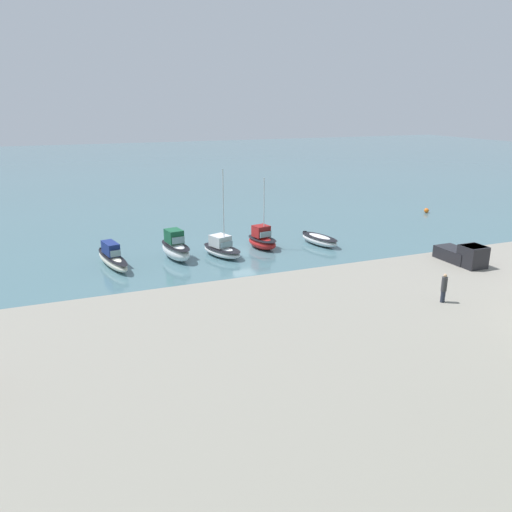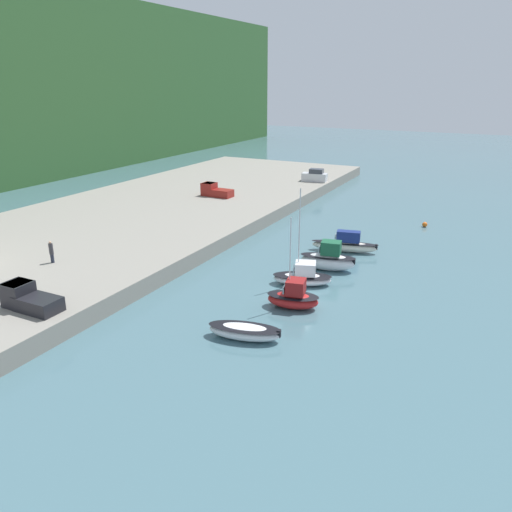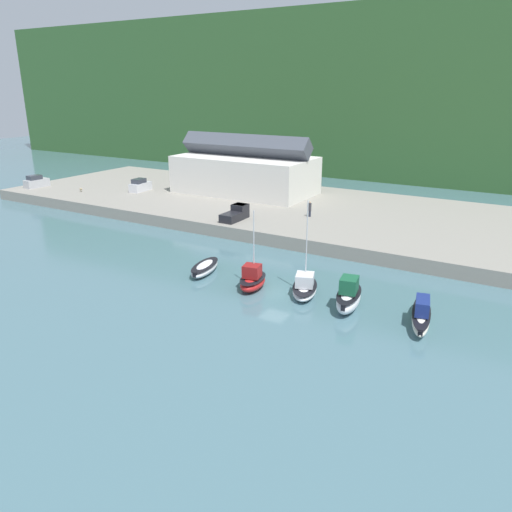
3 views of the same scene
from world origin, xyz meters
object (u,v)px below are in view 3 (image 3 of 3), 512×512
Objects in this scene: moored_boat_1 at (253,280)px; pickup_truck_1 at (236,213)px; moored_boat_2 at (305,287)px; person_on_quay at (310,209)px; parked_car_1 at (140,186)px; moored_boat_0 at (205,268)px; dog_on_quay at (81,189)px; parked_car_0 at (36,182)px; moored_boat_3 at (349,297)px; moored_boat_4 at (421,314)px.

moored_boat_1 reaches higher than pickup_truck_1.
person_on_quay is (-9.50, 21.67, 1.95)m from moored_boat_2.
parked_car_1 is at bearing 131.60° from moored_boat_2.
moored_boat_0 is 42.72m from dog_on_quay.
pickup_truck_1 is at bearing 100.25° from dog_on_quay.
parked_car_0 is (-60.55, 16.34, 1.77)m from moored_boat_2.
moored_boat_2 is 23.27m from pickup_truck_1.
parked_car_0 and parked_car_1 have the same top height.
moored_boat_0 is 1.22× the size of pickup_truck_1.
moored_boat_3 is 52.64m from parked_car_1.
parked_car_1 is at bearing 135.21° from moored_boat_1.
moored_boat_2 is 53.42m from dog_on_quay.
pickup_truck_1 reaches higher than moored_boat_4.
moored_boat_0 is at bearing -95.43° from person_on_quay.
moored_boat_3 reaches higher than moored_boat_4.
moored_boat_0 is 0.77× the size of moored_boat_4.
moored_boat_0 is at bearing 166.60° from moored_boat_4.
moored_boat_4 is 73.49m from parked_car_0.
moored_boat_3 is 2.70× the size of person_on_quay.
parked_car_1 is at bearing 138.49° from dog_on_quay.
moored_boat_2 is 10.95m from moored_boat_4.
parked_car_1 is at bearing 161.82° from pickup_truck_1.
moored_boat_3 is at bearing -57.82° from person_on_quay.
pickup_truck_1 is at bearing 119.18° from moored_boat_2.
moored_boat_0 is at bearing -69.54° from pickup_truck_1.
parked_car_0 is 0.91× the size of pickup_truck_1.
moored_boat_1 is 1.34× the size of moored_boat_3.
moored_boat_1 is 20.70m from pickup_truck_1.
moored_boat_0 is at bearing 167.46° from moored_boat_3.
person_on_quay is at bearing 109.90° from dog_on_quay.
moored_boat_0 is 51.71m from parked_car_0.
moored_boat_1 is 5.17m from moored_boat_2.
dog_on_quay is at bearing 142.92° from moored_boat_0.
parked_car_0 is at bearing 155.23° from moored_boat_3.
parked_car_0 is 43.10m from pickup_truck_1.
moored_boat_2 is 2.09× the size of parked_car_0.
moored_boat_0 is at bearing -14.07° from parked_car_0.
dog_on_quay reaches higher than moored_boat_0.
moored_boat_0 is at bearing -41.94° from parked_car_1.
moored_boat_2 reaches higher than dog_on_quay.
moored_boat_0 is 1.34× the size of parked_car_0.
pickup_truck_1 is 5.37× the size of dog_on_quay.
moored_boat_0 is 21.99m from person_on_quay.
dog_on_quay is at bearing 11.08° from parked_car_0.
pickup_truck_1 is (-28.39, 15.93, 1.61)m from moored_boat_4.
moored_boat_2 is at bearing -66.33° from person_on_quay.
moored_boat_1 is at bearing 172.09° from moored_boat_3.
moored_boat_3 is at bearing 169.68° from moored_boat_4.
person_on_quay is at bearing 38.22° from pickup_truck_1.
moored_boat_4 is (10.93, -0.63, 0.06)m from moored_boat_2.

